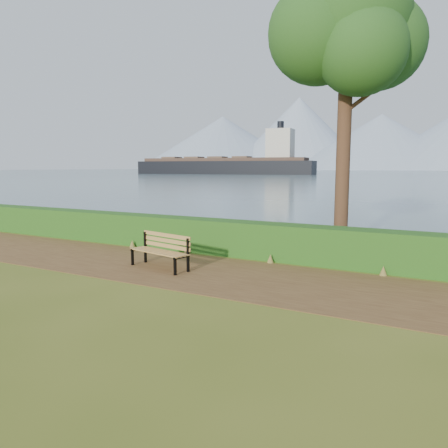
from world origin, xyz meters
The scene contains 7 objects.
ground centered at (0.00, 0.00, 0.00)m, with size 140.00×140.00×0.00m, color #4D5C1A.
path centered at (0.00, 0.30, 0.01)m, with size 40.00×3.40×0.01m, color brown.
hedge centered at (0.00, 2.60, 0.50)m, with size 32.00×0.85×1.00m, color #214E16.
mountains centered at (-9.17, 406.05, 27.70)m, with size 585.00×190.00×70.00m.
bench centered at (-0.60, 0.17, 0.51)m, with size 1.83×0.88×0.88m.
tree centered at (2.90, 4.27, 6.47)m, with size 4.19×3.78×8.71m.
cargo_ship centered at (-66.61, 127.46, 2.89)m, with size 64.59×18.14×19.38m.
Camera 1 is at (6.06, -8.66, 2.58)m, focal length 35.00 mm.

